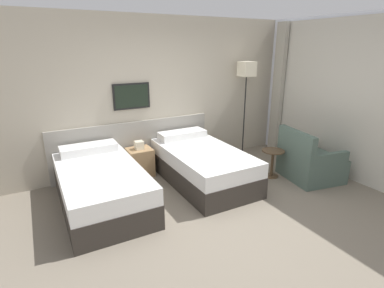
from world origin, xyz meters
The scene contains 9 objects.
ground_plane centered at (0.00, 0.00, 0.00)m, with size 16.00×16.00×0.00m, color slate.
wall_headboard centered at (-0.04, 2.13, 1.30)m, with size 10.00×0.10×2.70m.
wall_window centered at (2.59, -0.09, 1.34)m, with size 0.21×4.60×2.70m.
bed_near_door centered at (-1.39, 1.09, 0.30)m, with size 1.08×1.97×0.70m.
bed_near_window centered at (0.27, 1.09, 0.30)m, with size 1.08×1.97×0.70m.
nightstand centered at (-0.56, 1.83, 0.26)m, with size 0.42×0.38×0.63m.
floor_lamp centered at (1.65, 1.78, 1.65)m, with size 0.27×0.27×1.91m.
side_table centered at (1.44, 0.68, 0.34)m, with size 0.38×0.38×0.49m.
armchair centered at (1.95, 0.32, 0.27)m, with size 0.95×0.99×0.88m.
Camera 1 is at (-2.10, -2.91, 2.19)m, focal length 28.00 mm.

